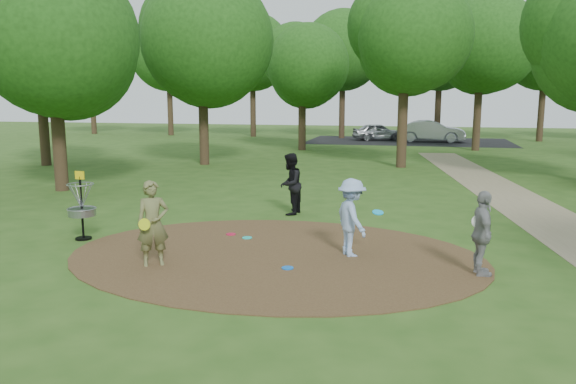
# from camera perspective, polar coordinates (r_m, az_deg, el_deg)

# --- Properties ---
(ground) EXTENTS (100.00, 100.00, 0.00)m
(ground) POSITION_cam_1_polar(r_m,az_deg,el_deg) (11.35, -1.39, -6.48)
(ground) COLOR #2D5119
(ground) RESTS_ON ground
(dirt_clearing) EXTENTS (8.40, 8.40, 0.02)m
(dirt_clearing) POSITION_cam_1_polar(r_m,az_deg,el_deg) (11.35, -1.39, -6.44)
(dirt_clearing) COLOR #47301C
(dirt_clearing) RESTS_ON ground
(parking_lot) EXTENTS (14.00, 8.00, 0.01)m
(parking_lot) POSITION_cam_1_polar(r_m,az_deg,el_deg) (40.68, 12.10, 5.07)
(parking_lot) COLOR black
(parking_lot) RESTS_ON ground
(player_observer_with_disc) EXTENTS (0.71, 0.64, 1.63)m
(player_observer_with_disc) POSITION_cam_1_polar(r_m,az_deg,el_deg) (10.80, -13.56, -3.14)
(player_observer_with_disc) COLOR olive
(player_observer_with_disc) RESTS_ON ground
(player_throwing_with_disc) EXTENTS (1.18, 1.17, 1.57)m
(player_throwing_with_disc) POSITION_cam_1_polar(r_m,az_deg,el_deg) (11.22, 6.48, -2.61)
(player_throwing_with_disc) COLOR #9BB8E7
(player_throwing_with_disc) RESTS_ON ground
(player_walking_with_disc) EXTENTS (0.70, 0.86, 1.66)m
(player_walking_with_disc) POSITION_cam_1_polar(r_m,az_deg,el_deg) (15.07, 0.22, 0.82)
(player_walking_with_disc) COLOR black
(player_walking_with_disc) RESTS_ON ground
(player_waiting_with_disc) EXTENTS (0.49, 0.94, 1.54)m
(player_waiting_with_disc) POSITION_cam_1_polar(r_m,az_deg,el_deg) (10.52, 19.13, -4.01)
(player_waiting_with_disc) COLOR gray
(player_waiting_with_disc) RESTS_ON ground
(disc_ground_cyan) EXTENTS (0.22, 0.22, 0.02)m
(disc_ground_cyan) POSITION_cam_1_polar(r_m,az_deg,el_deg) (12.66, -4.18, -4.65)
(disc_ground_cyan) COLOR #1AD6CE
(disc_ground_cyan) RESTS_ON dirt_clearing
(disc_ground_blue) EXTENTS (0.22, 0.22, 0.02)m
(disc_ground_blue) POSITION_cam_1_polar(r_m,az_deg,el_deg) (10.48, -0.05, -7.72)
(disc_ground_blue) COLOR blue
(disc_ground_blue) RESTS_ON dirt_clearing
(disc_ground_red) EXTENTS (0.22, 0.22, 0.02)m
(disc_ground_red) POSITION_cam_1_polar(r_m,az_deg,el_deg) (13.02, -5.82, -4.28)
(disc_ground_red) COLOR red
(disc_ground_red) RESTS_ON dirt_clearing
(car_left) EXTENTS (3.87, 2.58, 1.23)m
(car_left) POSITION_cam_1_polar(r_m,az_deg,el_deg) (41.11, 9.13, 6.06)
(car_left) COLOR #A3A5AA
(car_left) RESTS_ON ground
(car_right) EXTENTS (4.58, 1.63, 1.50)m
(car_right) POSITION_cam_1_polar(r_m,az_deg,el_deg) (40.28, 14.33, 6.01)
(car_right) COLOR #B0B1B8
(car_right) RESTS_ON ground
(disc_golf_basket) EXTENTS (0.63, 0.63, 1.54)m
(disc_golf_basket) POSITION_cam_1_polar(r_m,az_deg,el_deg) (13.25, -20.26, -0.85)
(disc_golf_basket) COLOR black
(disc_golf_basket) RESTS_ON ground
(tree_ring) EXTENTS (37.14, 45.52, 8.66)m
(tree_ring) POSITION_cam_1_polar(r_m,az_deg,el_deg) (18.44, 9.31, 15.68)
(tree_ring) COLOR #332316
(tree_ring) RESTS_ON ground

